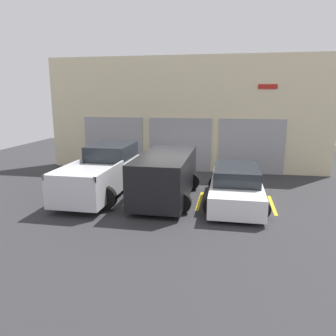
% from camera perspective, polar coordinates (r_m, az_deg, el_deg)
% --- Properties ---
extents(ground_plane, '(28.00, 28.00, 0.00)m').
position_cam_1_polar(ground_plane, '(14.41, 1.05, -3.06)').
color(ground_plane, '#2D2D30').
extents(shophouse_building, '(14.61, 0.68, 5.83)m').
position_cam_1_polar(shophouse_building, '(17.16, 2.93, 9.11)').
color(shophouse_building, beige).
rests_on(shophouse_building, ground).
extents(pickup_truck, '(2.45, 5.13, 1.84)m').
position_cam_1_polar(pickup_truck, '(13.35, -11.33, -0.73)').
color(pickup_truck, silver).
rests_on(pickup_truck, ground).
extents(sedan_white, '(2.18, 4.57, 1.36)m').
position_cam_1_polar(sedan_white, '(12.24, 11.77, -3.10)').
color(sedan_white, white).
rests_on(sedan_white, ground).
extents(sedan_side, '(2.31, 4.60, 1.74)m').
position_cam_1_polar(sedan_side, '(12.35, -0.43, -1.21)').
color(sedan_side, black).
rests_on(sedan_side, ground).
extents(parking_stripe_far_left, '(0.12, 2.20, 0.01)m').
position_cam_1_polar(parking_stripe_far_left, '(13.88, -16.64, -4.21)').
color(parking_stripe_far_left, gold).
rests_on(parking_stripe_far_left, ground).
extents(parking_stripe_left, '(0.12, 2.20, 0.01)m').
position_cam_1_polar(parking_stripe_left, '(12.91, -6.17, -4.99)').
color(parking_stripe_left, gold).
rests_on(parking_stripe_left, ground).
extents(parking_stripe_centre, '(0.12, 2.20, 0.01)m').
position_cam_1_polar(parking_stripe_centre, '(12.43, 5.55, -5.68)').
color(parking_stripe_centre, gold).
rests_on(parking_stripe_centre, ground).
extents(parking_stripe_right, '(0.12, 2.20, 0.01)m').
position_cam_1_polar(parking_stripe_right, '(12.49, 17.70, -6.14)').
color(parking_stripe_right, gold).
rests_on(parking_stripe_right, ground).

